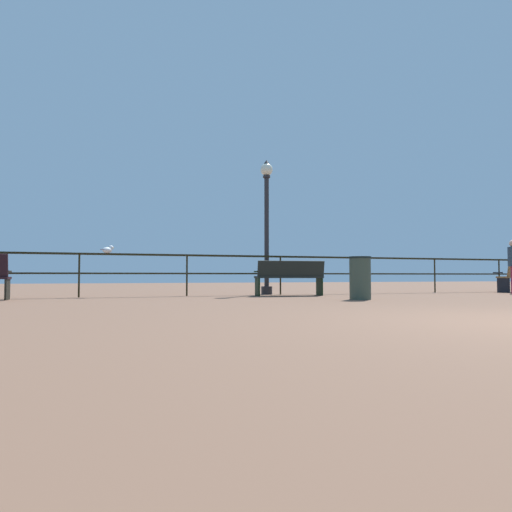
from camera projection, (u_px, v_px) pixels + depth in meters
pier_railing at (280, 265)px, 12.57m from camera, size 25.66×0.05×1.06m
bench_near_left at (290, 275)px, 11.77m from camera, size 1.78×0.76×0.89m
lamppost_center at (267, 217)px, 12.72m from camera, size 0.34×0.34×3.72m
seagull_on_rail at (108, 250)px, 11.15m from camera, size 0.35×0.31×0.19m
trash_bin at (360, 278)px, 9.89m from camera, size 0.47×0.47×0.92m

